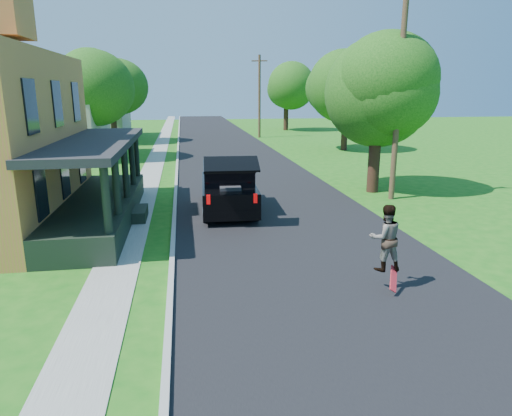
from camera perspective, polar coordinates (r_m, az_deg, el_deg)
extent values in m
plane|color=#186414|center=(13.06, 7.67, -7.51)|extent=(140.00, 140.00, 0.00)
cube|color=black|center=(32.15, -2.55, 5.75)|extent=(8.00, 120.00, 0.02)
cube|color=#9FA09B|center=(31.95, -9.81, 5.50)|extent=(0.15, 120.00, 0.12)
cube|color=gray|center=(32.01, -12.60, 5.38)|extent=(1.30, 120.00, 0.03)
cube|color=gray|center=(19.17, -26.67, -1.80)|extent=(6.50, 1.20, 0.03)
cube|color=#DD7140|center=(18.71, -29.38, 20.53)|extent=(1.60, 2.20, 1.60)
cube|color=black|center=(18.40, -18.81, -0.19)|extent=(2.40, 10.00, 0.90)
cube|color=black|center=(17.96, -19.47, 7.71)|extent=(2.60, 10.30, 0.25)
cube|color=#AAA897|center=(37.00, -24.93, 9.49)|extent=(8.00, 8.00, 5.00)
pyramid|color=black|center=(37.00, -25.73, 16.73)|extent=(12.78, 12.78, 2.20)
cube|color=#AAA897|center=(52.57, -20.30, 11.01)|extent=(8.00, 8.00, 5.00)
pyramid|color=black|center=(52.57, -20.76, 16.12)|extent=(12.78, 12.78, 2.20)
cube|color=black|center=(18.89, -3.49, 1.85)|extent=(2.33, 5.11, 0.97)
cube|color=black|center=(18.91, -3.55, 4.26)|extent=(2.08, 3.20, 0.63)
cube|color=black|center=(18.85, -3.57, 5.29)|extent=(2.12, 3.30, 0.09)
cube|color=black|center=(16.19, -3.09, 5.50)|extent=(1.99, 1.13, 0.44)
cube|color=#2E2E33|center=(17.35, -3.23, 1.88)|extent=(0.83, 0.72, 0.51)
cube|color=silver|center=(18.81, -6.15, 5.53)|extent=(0.19, 2.76, 0.07)
cube|color=silver|center=(18.90, -1.00, 5.65)|extent=(0.19, 2.76, 0.07)
cube|color=#990505|center=(16.37, -5.97, 1.06)|extent=(0.14, 0.07, 0.34)
cube|color=#990505|center=(16.47, -0.08, 1.22)|extent=(0.14, 0.07, 0.34)
cylinder|color=black|center=(20.56, -6.29, 1.82)|extent=(0.31, 0.79, 0.78)
cylinder|color=black|center=(20.65, -1.18, 1.96)|extent=(0.31, 0.79, 0.78)
cylinder|color=black|center=(17.34, -6.20, -0.56)|extent=(0.31, 0.79, 0.78)
cylinder|color=black|center=(17.45, -0.15, -0.38)|extent=(0.31, 0.79, 0.78)
imported|color=black|center=(11.73, 15.87, -3.59)|extent=(0.83, 0.65, 1.69)
cube|color=#B10F17|center=(11.82, 16.81, -8.45)|extent=(0.42, 0.55, 0.52)
cylinder|color=black|center=(34.91, -20.01, 8.49)|extent=(0.73, 0.73, 3.49)
sphere|color=#3F8323|center=(34.77, -20.53, 14.32)|extent=(7.01, 7.01, 5.43)
sphere|color=#3F8323|center=(34.34, -20.39, 16.36)|extent=(6.07, 6.07, 4.71)
sphere|color=#3F8323|center=(35.40, -20.99, 15.24)|extent=(6.23, 6.23, 4.83)
cylinder|color=black|center=(45.84, -17.34, 9.91)|extent=(0.55, 0.55, 3.47)
sphere|color=#3F8323|center=(45.74, -17.68, 14.37)|extent=(5.54, 5.54, 5.51)
sphere|color=#3F8323|center=(45.42, -17.36, 15.95)|extent=(4.80, 4.80, 4.77)
sphere|color=#3F8323|center=(46.20, -18.28, 15.08)|extent=(4.92, 4.92, 4.90)
cylinder|color=black|center=(23.05, 14.55, 6.01)|extent=(0.63, 0.63, 3.31)
sphere|color=#3F8323|center=(22.82, 15.08, 14.15)|extent=(5.40, 5.40, 4.85)
sphere|color=#3F8323|center=(22.68, 16.52, 16.78)|extent=(4.68, 4.68, 4.21)
sphere|color=#3F8323|center=(23.08, 13.63, 15.57)|extent=(4.80, 4.80, 4.31)
cylinder|color=black|center=(39.27, 11.01, 9.56)|extent=(0.62, 0.62, 3.36)
sphere|color=#3F8323|center=(39.14, 11.26, 14.58)|extent=(6.38, 6.38, 5.29)
sphere|color=#3F8323|center=(39.14, 12.05, 16.26)|extent=(5.53, 5.53, 4.58)
sphere|color=#3F8323|center=(39.21, 10.41, 15.48)|extent=(5.67, 5.67, 4.70)
cylinder|color=black|center=(58.75, 3.76, 11.35)|extent=(0.70, 0.70, 3.42)
sphere|color=#3F8323|center=(58.67, 3.82, 14.96)|extent=(6.96, 6.96, 5.96)
sphere|color=#3F8323|center=(58.39, 4.30, 16.25)|extent=(6.03, 6.03, 5.16)
sphere|color=#3F8323|center=(59.09, 3.28, 15.60)|extent=(6.19, 6.19, 5.30)
cylinder|color=#43341F|center=(21.48, 17.50, 14.20)|extent=(0.29, 0.29, 10.00)
cylinder|color=#43341F|center=(49.18, 0.43, 13.72)|extent=(0.33, 0.33, 8.45)
cube|color=#43341F|center=(49.27, 0.44, 17.92)|extent=(1.60, 0.59, 0.12)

